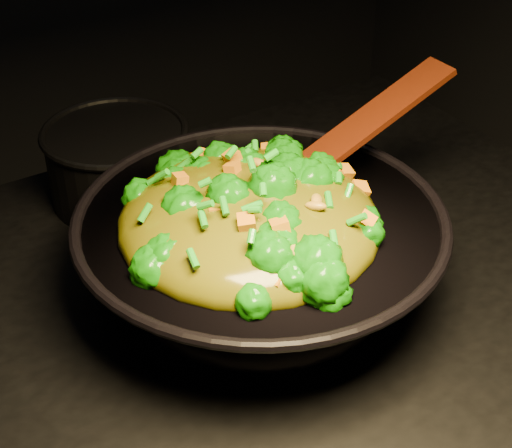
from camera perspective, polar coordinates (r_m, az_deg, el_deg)
wok at (r=0.95m, az=0.32°, el=-2.52°), size 0.43×0.43×0.12m
stir_fry at (r=0.87m, az=-0.51°, el=2.66°), size 0.35×0.35×0.10m
spatula at (r=0.98m, az=6.82°, el=6.40°), size 0.29×0.05×0.13m
back_pot at (r=1.16m, az=-10.00°, el=4.35°), size 0.24×0.24×0.11m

